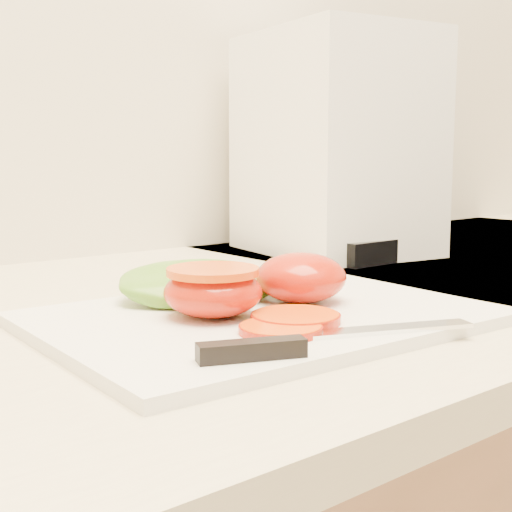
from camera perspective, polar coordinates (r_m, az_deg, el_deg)
cutting_board at (r=0.59m, az=0.62°, el=-4.94°), size 0.37×0.27×0.01m
tomato_half_dome at (r=0.62m, az=3.62°, el=-1.71°), size 0.08×0.08×0.04m
tomato_half_cut at (r=0.57m, az=-3.46°, el=-2.71°), size 0.08×0.08×0.04m
tomato_slice_0 at (r=0.55m, az=3.19°, el=-4.96°), size 0.07×0.07×0.01m
tomato_slice_1 at (r=0.52m, az=1.98°, el=-5.85°), size 0.06×0.06×0.01m
lettuce_leaf_0 at (r=0.64m, az=-4.51°, el=-2.22°), size 0.17×0.13×0.03m
knife at (r=0.48m, az=4.06°, el=-6.82°), size 0.22×0.07×0.01m
appliance at (r=1.00m, az=6.32°, el=8.87°), size 0.24×0.28×0.30m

